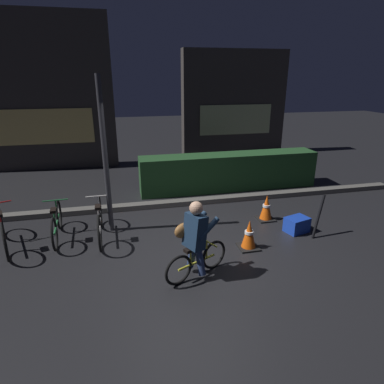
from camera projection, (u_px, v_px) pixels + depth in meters
name	position (u px, v px, depth m)	size (l,w,h in m)	color
ground_plane	(189.00, 252.00, 5.78)	(40.00, 40.00, 0.00)	black
sidewalk_curb	(169.00, 204.00, 7.78)	(12.00, 0.24, 0.12)	#56544F
hedge_row	(229.00, 172.00, 8.84)	(4.80, 0.70, 0.97)	#214723
storefront_left	(36.00, 94.00, 10.21)	(4.74, 0.54, 4.78)	#383330
storefront_right	(234.00, 104.00, 12.43)	(4.00, 0.54, 3.84)	#383330
street_post	(105.00, 158.00, 6.10)	(0.10, 0.10, 2.98)	#2D2D33
parked_bike_leftmost	(3.00, 230.00, 5.81)	(0.61, 1.62, 0.78)	black
parked_bike_left_mid	(57.00, 223.00, 6.16)	(0.46, 1.51, 0.70)	black
parked_bike_center_left	(100.00, 221.00, 6.17)	(0.46, 1.66, 0.76)	black
traffic_cone_near	(249.00, 235.00, 5.83)	(0.36, 0.36, 0.54)	black
traffic_cone_far	(266.00, 208.00, 6.98)	(0.36, 0.36, 0.56)	black
blue_crate	(297.00, 225.00, 6.48)	(0.44, 0.32, 0.30)	#193DB7
cyclist	(195.00, 240.00, 4.89)	(1.09, 0.58, 1.25)	black
closed_umbrella	(319.00, 216.00, 6.22)	(0.05, 0.05, 0.85)	black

